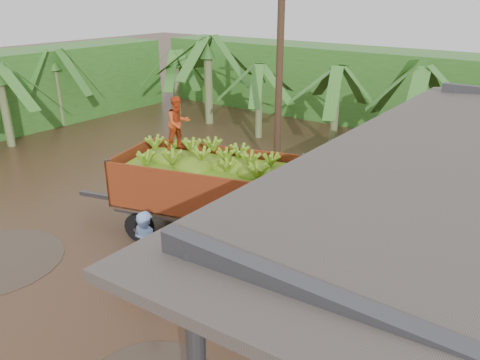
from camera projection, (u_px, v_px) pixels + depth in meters
name	position (u px, v px, depth m)	size (l,w,h in m)	color
ground	(140.00, 263.00, 11.45)	(100.00, 100.00, 0.00)	black
hedge_north	(349.00, 84.00, 23.76)	(22.00, 3.00, 3.60)	#2D661E
banana_trailer	(207.00, 186.00, 12.33)	(6.61, 3.48, 3.62)	#A23A17
man_blue	(147.00, 250.00, 10.21)	(0.68, 0.45, 1.87)	#6C8CC6
utility_pole	(280.00, 66.00, 15.47)	(1.20, 0.24, 7.64)	#47301E
banana_plants	(159.00, 107.00, 18.80)	(25.06, 19.76, 4.35)	#2D661E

